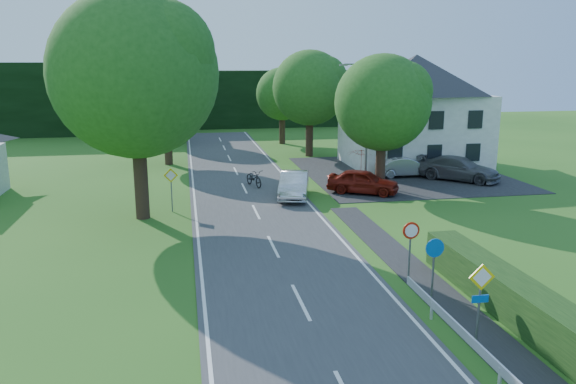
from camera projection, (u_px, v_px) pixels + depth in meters
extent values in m
cube|color=#3D3C3F|center=(267.00, 234.00, 26.83)|extent=(7.00, 80.00, 0.04)
cube|color=black|center=(402.00, 173.00, 41.41)|extent=(14.00, 16.00, 0.04)
cube|color=white|center=(198.00, 237.00, 26.25)|extent=(0.12, 80.00, 0.01)
cube|color=white|center=(332.00, 230.00, 27.40)|extent=(0.12, 80.00, 0.01)
cube|color=black|center=(276.00, 99.00, 71.53)|extent=(30.00, 5.00, 7.00)
cube|color=silver|center=(413.00, 130.00, 44.01)|extent=(10.00, 8.00, 5.60)
pyramid|color=#26252A|center=(416.00, 75.00, 43.04)|extent=(10.60, 8.40, 3.00)
cylinder|color=slate|center=(367.00, 125.00, 36.97)|extent=(0.16, 0.16, 8.00)
cylinder|color=slate|center=(357.00, 64.00, 35.94)|extent=(1.70, 0.10, 0.10)
cube|color=slate|center=(344.00, 65.00, 35.79)|extent=(0.50, 0.18, 0.12)
cylinder|color=slate|center=(479.00, 310.00, 15.83)|extent=(0.07, 0.07, 2.40)
cube|color=yellow|center=(482.00, 277.00, 15.58)|extent=(0.78, 0.04, 0.78)
cube|color=white|center=(482.00, 277.00, 15.58)|extent=(0.57, 0.05, 0.57)
cube|color=#0C57B5|center=(480.00, 299.00, 15.73)|extent=(0.50, 0.04, 0.22)
cylinder|color=slate|center=(433.00, 275.00, 18.73)|extent=(0.07, 0.07, 2.20)
cylinder|color=#0C57B5|center=(435.00, 248.00, 18.49)|extent=(0.64, 0.04, 0.64)
cylinder|color=slate|center=(409.00, 255.00, 20.65)|extent=(0.07, 0.07, 2.20)
cylinder|color=red|center=(411.00, 231.00, 20.40)|extent=(0.64, 0.04, 0.64)
cylinder|color=white|center=(411.00, 231.00, 20.38)|extent=(0.48, 0.04, 0.48)
cylinder|color=slate|center=(172.00, 192.00, 30.58)|extent=(0.07, 0.07, 2.20)
cube|color=yellow|center=(171.00, 175.00, 30.34)|extent=(0.78, 0.04, 0.78)
cube|color=white|center=(171.00, 175.00, 30.34)|extent=(0.57, 0.05, 0.57)
imported|color=silver|center=(294.00, 185.00, 33.81)|extent=(2.74, 4.95, 1.55)
imported|color=black|center=(254.00, 178.00, 36.88)|extent=(1.39, 2.26, 1.12)
imported|color=maroon|center=(363.00, 181.00, 34.87)|extent=(4.71, 3.73, 1.50)
imported|color=#9F9FA4|center=(405.00, 167.00, 40.06)|extent=(4.34, 1.57, 1.42)
imported|color=#56555B|center=(459.00, 169.00, 38.80)|extent=(5.53, 5.50, 1.61)
imported|color=#A7220D|center=(361.00, 162.00, 40.31)|extent=(2.24, 2.28, 1.92)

